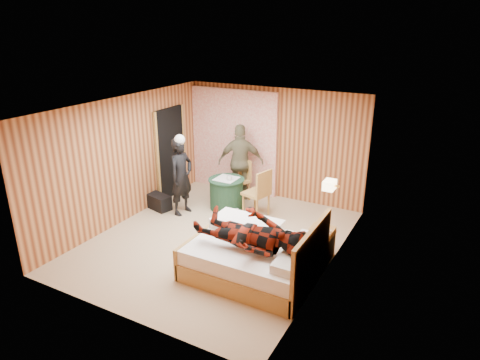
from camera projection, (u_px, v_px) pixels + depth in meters
The scene contains 23 objects.
floor at pixel (217, 240), 7.96m from camera, with size 4.20×5.00×0.01m, color tan.
ceiling at pixel (214, 106), 7.09m from camera, with size 4.20×5.00×0.01m, color white.
wall_back at pixel (274, 144), 9.59m from camera, with size 4.20×0.02×2.50m, color #C1814A.
wall_left at pixel (125, 160), 8.46m from camera, with size 0.02×5.00×2.50m, color #C1814A.
wall_right at pixel (332, 199), 6.59m from camera, with size 0.02×5.00×2.50m, color #C1814A.
curtain at pixel (234, 141), 9.99m from camera, with size 2.20×0.08×2.40m, color white.
doorway at pixel (171, 153), 9.68m from camera, with size 0.06×0.90×2.05m, color black.
wall_lamp at pixel (330, 185), 7.02m from camera, with size 0.26×0.24×0.16m.
bed at pixel (255, 257), 6.80m from camera, with size 1.98×1.54×1.06m.
nightstand at pixel (319, 244), 7.24m from camera, with size 0.41×0.56×0.54m.
round_table at pixel (227, 193), 9.21m from camera, with size 0.77×0.77×0.69m.
chair_far at pixel (241, 176), 9.63m from camera, with size 0.55×0.55×0.93m.
chair_near at pixel (259, 190), 8.72m from camera, with size 0.56×0.56×1.02m.
duffel_bag at pixel (159, 202), 9.24m from camera, with size 0.56×0.30×0.32m, color black.
sneaker_left at pixel (232, 210), 9.08m from camera, with size 0.26×0.11×0.12m, color silver.
sneaker_right at pixel (253, 215), 8.84m from camera, with size 0.30×0.12×0.13m, color silver.
woman_standing at pixel (181, 177), 8.82m from camera, with size 0.59×0.39×1.63m, color black.
man_at_table at pixel (241, 162), 9.56m from camera, with size 1.01×0.42×1.72m, color brown.
man_on_bed at pixel (250, 226), 6.38m from camera, with size 1.77×0.67×0.86m, color maroon.
book_lower at pixel (320, 231), 7.11m from camera, with size 0.17×0.22×0.02m, color silver.
book_upper at pixel (320, 230), 7.10m from camera, with size 0.16×0.22×0.02m, color silver.
cup_nightstand at pixel (323, 225), 7.24m from camera, with size 0.10×0.10×0.09m, color silver.
cup_table at pixel (229, 178), 8.99m from camera, with size 0.12×0.12×0.10m, color silver.
Camera 1 is at (3.75, -6.01, 3.82)m, focal length 32.00 mm.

